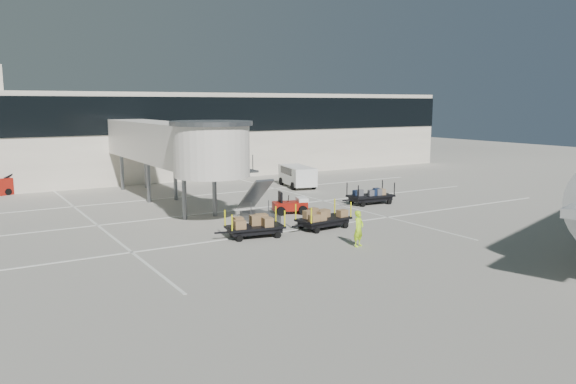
% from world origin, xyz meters
% --- Properties ---
extents(ground, '(140.00, 140.00, 0.00)m').
position_xyz_m(ground, '(0.00, 0.00, 0.00)').
color(ground, '#BAB4A6').
rests_on(ground, ground).
extents(lane_markings, '(40.00, 30.00, 0.02)m').
position_xyz_m(lane_markings, '(-0.67, 9.33, 0.01)').
color(lane_markings, silver).
rests_on(lane_markings, ground).
extents(terminal, '(64.00, 12.11, 15.20)m').
position_xyz_m(terminal, '(-0.35, 29.94, 4.11)').
color(terminal, white).
rests_on(terminal, ground).
extents(jet_bridge, '(5.70, 20.40, 6.03)m').
position_xyz_m(jet_bridge, '(-3.97, 12.26, 4.28)').
color(jet_bridge, silver).
rests_on(jet_bridge, ground).
extents(baggage_tug, '(2.41, 1.94, 1.44)m').
position_xyz_m(baggage_tug, '(1.52, 6.20, 0.52)').
color(baggage_tug, maroon).
rests_on(baggage_tug, ground).
extents(suitcase_cart, '(3.96, 1.84, 1.53)m').
position_xyz_m(suitcase_cart, '(8.22, 6.20, 0.56)').
color(suitcase_cart, black).
rests_on(suitcase_cart, ground).
extents(box_cart_near, '(3.83, 1.83, 1.48)m').
position_xyz_m(box_cart_near, '(0.67, 1.49, 0.58)').
color(box_cart_near, black).
rests_on(box_cart_near, ground).
extents(box_cart_far, '(3.78, 1.98, 1.45)m').
position_xyz_m(box_cart_far, '(-3.43, 1.64, 0.59)').
color(box_cart_far, black).
rests_on(box_cart_far, ground).
extents(ground_worker, '(0.77, 0.64, 1.81)m').
position_xyz_m(ground_worker, '(-0.04, -2.73, 0.91)').
color(ground_worker, '#B2F219').
rests_on(ground_worker, ground).
extents(minivan, '(2.83, 4.93, 1.76)m').
position_xyz_m(minivan, '(8.10, 15.93, 1.05)').
color(minivan, white).
rests_on(minivan, ground).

